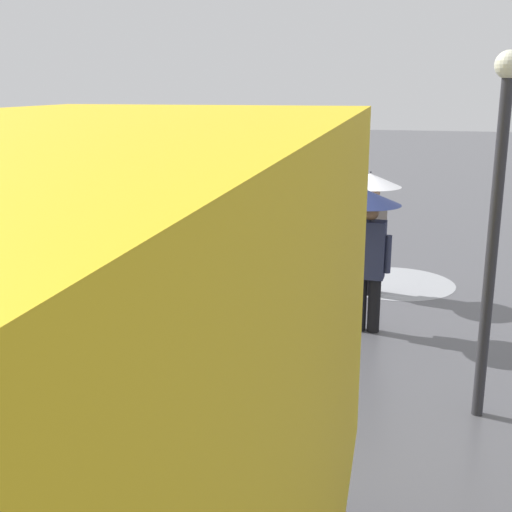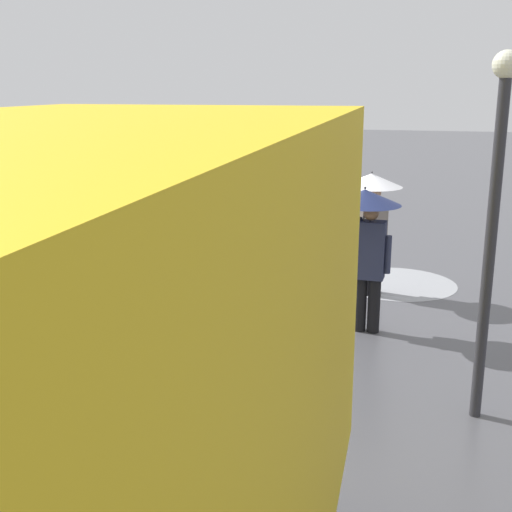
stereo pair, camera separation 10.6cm
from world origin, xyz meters
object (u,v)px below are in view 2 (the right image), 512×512
at_px(pedestrian_white_side, 372,204).
at_px(street_lamp, 494,203).
at_px(cargo_van_parked_right, 89,213).
at_px(hand_dolly_boxes, 224,265).
at_px(pedestrian_pink_side, 367,227).
at_px(pedestrian_black_side, 186,213).
at_px(shopping_cart_vendor, 284,277).

distance_m(pedestrian_white_side, street_lamp, 4.43).
relative_size(cargo_van_parked_right, pedestrian_white_side, 2.51).
height_order(hand_dolly_boxes, pedestrian_pink_side, pedestrian_pink_side).
bearing_deg(pedestrian_black_side, shopping_cart_vendor, -172.51).
bearing_deg(street_lamp, pedestrian_white_side, -69.82).
relative_size(pedestrian_pink_side, pedestrian_white_side, 1.00).
bearing_deg(hand_dolly_boxes, street_lamp, 143.17).
bearing_deg(shopping_cart_vendor, cargo_van_parked_right, -17.82).
distance_m(shopping_cart_vendor, pedestrian_pink_side, 1.74).
bearing_deg(shopping_cart_vendor, pedestrian_pink_side, 156.94).
xyz_separation_m(hand_dolly_boxes, pedestrian_black_side, (0.57, 0.13, 0.85)).
xyz_separation_m(shopping_cart_vendor, hand_dolly_boxes, (0.98, 0.08, 0.15)).
xyz_separation_m(shopping_cart_vendor, pedestrian_white_side, (-1.24, -1.23, 1.02)).
distance_m(shopping_cart_vendor, hand_dolly_boxes, 0.99).
height_order(cargo_van_parked_right, shopping_cart_vendor, cargo_van_parked_right).
xyz_separation_m(cargo_van_parked_right, hand_dolly_boxes, (-3.10, 1.39, -0.46)).
bearing_deg(shopping_cart_vendor, hand_dolly_boxes, 4.49).
relative_size(pedestrian_pink_side, street_lamp, 0.56).
distance_m(cargo_van_parked_right, pedestrian_pink_side, 5.71).
bearing_deg(pedestrian_pink_side, hand_dolly_boxes, -11.87).
distance_m(shopping_cart_vendor, pedestrian_white_side, 2.02).
bearing_deg(street_lamp, cargo_van_parked_right, -31.47).
bearing_deg(cargo_van_parked_right, hand_dolly_boxes, 155.89).
bearing_deg(street_lamp, shopping_cart_vendor, -46.20).
bearing_deg(hand_dolly_boxes, pedestrian_white_side, -149.58).
height_order(pedestrian_pink_side, street_lamp, street_lamp).
bearing_deg(pedestrian_black_side, cargo_van_parked_right, -30.90).
bearing_deg(pedestrian_pink_side, cargo_van_parked_right, -19.12).
height_order(shopping_cart_vendor, street_lamp, street_lamp).
relative_size(hand_dolly_boxes, street_lamp, 0.34).
height_order(shopping_cart_vendor, hand_dolly_boxes, hand_dolly_boxes).
relative_size(cargo_van_parked_right, pedestrian_black_side, 2.51).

